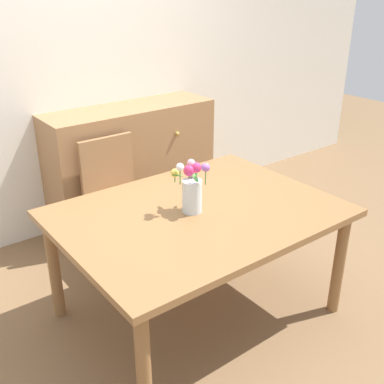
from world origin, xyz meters
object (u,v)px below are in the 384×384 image
at_px(dresser, 132,166).
at_px(flower_vase, 192,189).
at_px(dining_table, 198,222).
at_px(chair_far, 116,191).

bearing_deg(dresser, flower_vase, -105.99).
relative_size(dresser, flower_vase, 4.58).
bearing_deg(dining_table, chair_far, 92.04).
height_order(dining_table, chair_far, chair_far).
height_order(chair_far, flower_vase, flower_vase).
xyz_separation_m(dining_table, flower_vase, (-0.03, 0.02, 0.21)).
distance_m(chair_far, dresser, 0.55).
bearing_deg(dining_table, flower_vase, 154.66).
bearing_deg(dresser, chair_far, -133.08).
relative_size(chair_far, flower_vase, 2.93).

